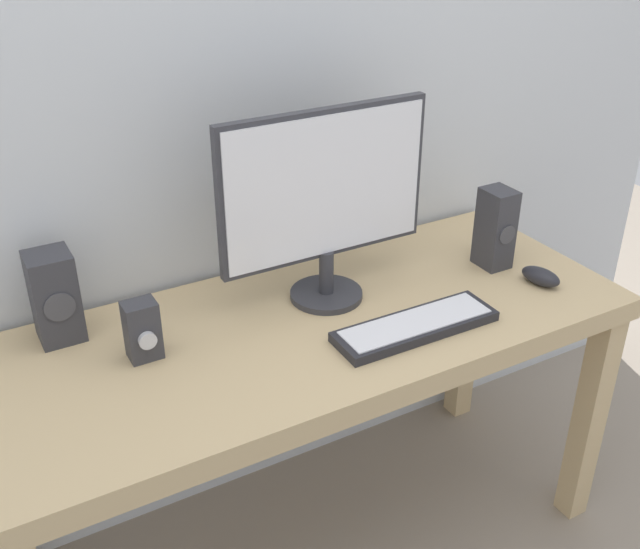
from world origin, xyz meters
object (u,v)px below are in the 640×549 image
monitor (325,197)px  speaker_left (55,297)px  keyboard_primary (416,326)px  speaker_right (495,228)px  desk (310,354)px  audio_controller (142,331)px  mouse (541,276)px

monitor → speaker_left: monitor is taller
keyboard_primary → speaker_left: bearing=152.4°
speaker_right → desk: bearing=-178.7°
speaker_left → audio_controller: (0.14, -0.17, -0.04)m
speaker_right → audio_controller: (-0.95, 0.04, -0.04)m
keyboard_primary → speaker_right: 0.42m
monitor → desk: bearing=-135.4°
speaker_left → monitor: bearing=-12.1°
mouse → speaker_right: bearing=90.4°
desk → mouse: size_ratio=14.55×
keyboard_primary → speaker_left: speaker_left is taller
monitor → audio_controller: bearing=-175.4°
desk → keyboard_primary: bearing=-38.3°
monitor → audio_controller: size_ratio=3.92×
keyboard_primary → mouse: (0.41, 0.02, 0.01)m
monitor → mouse: 0.61m
desk → monitor: bearing=44.6°
monitor → speaker_right: (0.47, -0.08, -0.16)m
desk → monitor: (0.09, 0.09, 0.36)m
desk → monitor: 0.38m
desk → speaker_right: (0.56, 0.01, 0.20)m
mouse → desk: bearing=153.2°
desk → speaker_left: bearing=157.1°
mouse → speaker_left: bearing=148.0°
keyboard_primary → audio_controller: (-0.58, 0.21, 0.06)m
mouse → keyboard_primary: bearing=168.6°
mouse → speaker_left: 1.18m
monitor → speaker_left: (-0.62, 0.13, -0.16)m
monitor → speaker_left: 0.65m
mouse → speaker_left: (-1.13, 0.35, 0.08)m
speaker_right → audio_controller: size_ratio=1.59×
desk → speaker_left: speaker_left is taller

